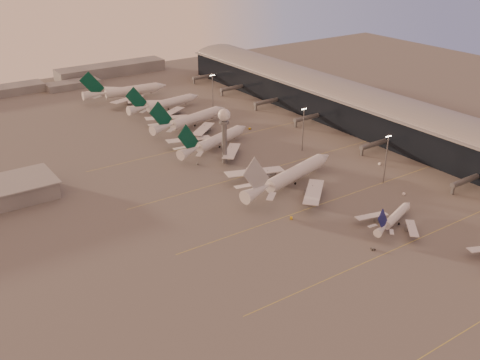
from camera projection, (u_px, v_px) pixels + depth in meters
ground at (394, 271)px, 204.25m from camera, size 700.00×700.00×0.00m
taxiway_markings at (345, 195)px, 261.58m from camera, size 180.00×185.25×0.02m
terminal at (376, 114)px, 337.82m from camera, size 57.00×362.00×23.04m
radar_tower at (224, 125)px, 287.74m from camera, size 6.40×6.40×31.10m
mast_b at (386, 157)px, 268.00m from camera, size 3.60×0.56×25.00m
mast_c at (303, 127)px, 306.52m from camera, size 3.60×0.56×25.00m
mast_d at (213, 91)px, 372.74m from camera, size 3.60×0.56×25.00m
distant_horizon at (81, 76)px, 446.94m from camera, size 165.00×37.50×9.00m
narrowbody_mid at (394, 219)px, 234.15m from camera, size 33.84×26.54×13.72m
widebody_white at (290, 179)px, 268.09m from camera, size 66.64×52.73×23.94m
greentail_a at (215, 143)px, 312.20m from camera, size 56.76×45.07×21.45m
greentail_b at (191, 122)px, 344.99m from camera, size 61.27×48.91×22.64m
greentail_c at (165, 106)px, 376.02m from camera, size 57.63×46.27×20.98m
greentail_d at (126, 93)px, 402.26m from camera, size 63.37×51.03×23.01m
gsv_tug_mid at (373, 249)px, 217.32m from camera, size 3.83×3.23×0.94m
gsv_truck_b at (405, 193)px, 260.85m from camera, size 5.87×2.40×2.33m
gsv_truck_c at (291, 216)px, 239.99m from camera, size 5.42×5.48×2.29m
gsv_catering_b at (380, 161)px, 292.90m from camera, size 5.61×2.89×4.49m
gsv_tug_far at (247, 169)px, 286.99m from camera, size 4.10×4.50×1.10m
gsv_truck_d at (197, 163)px, 293.67m from camera, size 3.04×5.27×2.01m
gsv_tug_hangar at (250, 129)px, 343.74m from camera, size 3.71×2.73×0.95m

